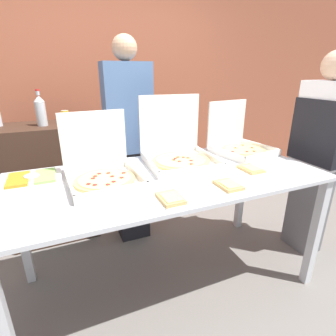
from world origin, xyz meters
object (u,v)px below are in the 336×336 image
(paper_plate_front_center, at_px, (251,170))
(paper_plate_front_left, at_px, (171,199))
(veggie_tray, at_px, (32,180))
(soda_bottle, at_px, (41,110))
(pizza_box_near_left, at_px, (178,151))
(pizza_box_near_right, at_px, (239,144))
(person_server_vest, at_px, (320,148))
(person_guest_cap, at_px, (129,142))
(soda_can_colored, at_px, (65,117))
(pizza_box_far_left, at_px, (102,170))
(paper_plate_front_right, at_px, (228,186))

(paper_plate_front_center, bearing_deg, paper_plate_front_left, -164.70)
(paper_plate_front_center, relative_size, veggie_tray, 0.73)
(veggie_tray, distance_m, soda_bottle, 0.89)
(pizza_box_near_left, relative_size, soda_bottle, 1.77)
(paper_plate_front_center, bearing_deg, pizza_box_near_right, 63.16)
(veggie_tray, bearing_deg, paper_plate_front_left, -38.50)
(pizza_box_near_left, distance_m, paper_plate_front_center, 0.55)
(veggie_tray, xyz_separation_m, person_server_vest, (2.16, -0.28, 0.04))
(paper_plate_front_center, distance_m, person_guest_cap, 1.08)
(paper_plate_front_left, relative_size, person_guest_cap, 0.11)
(pizza_box_near_right, height_order, paper_plate_front_center, pizza_box_near_right)
(soda_bottle, relative_size, person_server_vest, 0.18)
(person_guest_cap, distance_m, person_server_vest, 1.61)
(pizza_box_near_right, height_order, soda_can_colored, pizza_box_near_right)
(pizza_box_far_left, bearing_deg, soda_bottle, 105.84)
(veggie_tray, xyz_separation_m, person_guest_cap, (0.76, 0.51, 0.04))
(pizza_box_near_right, bearing_deg, soda_can_colored, 141.44)
(pizza_box_near_right, bearing_deg, soda_bottle, 144.11)
(soda_bottle, xyz_separation_m, soda_can_colored, (0.19, -0.02, -0.07))
(pizza_box_near_right, xyz_separation_m, soda_bottle, (-1.52, 0.78, 0.27))
(soda_can_colored, bearing_deg, veggie_tray, -108.23)
(paper_plate_front_left, xyz_separation_m, veggie_tray, (-0.70, 0.55, 0.01))
(paper_plate_front_left, relative_size, person_server_vest, 0.12)
(pizza_box_near_left, distance_m, veggie_tray, 1.01)
(soda_can_colored, distance_m, person_guest_cap, 0.61)
(pizza_box_near_right, relative_size, person_guest_cap, 0.27)
(paper_plate_front_right, xyz_separation_m, paper_plate_front_left, (-0.39, -0.02, 0.00))
(pizza_box_far_left, distance_m, veggie_tray, 0.44)
(pizza_box_far_left, xyz_separation_m, soda_bottle, (-0.33, 0.97, 0.27))
(pizza_box_near_right, relative_size, paper_plate_front_center, 2.01)
(soda_bottle, height_order, person_guest_cap, person_guest_cap)
(pizza_box_far_left, bearing_deg, paper_plate_front_left, -58.35)
(pizza_box_near_right, relative_size, paper_plate_front_left, 2.45)
(pizza_box_near_right, relative_size, paper_plate_front_right, 2.37)
(pizza_box_far_left, bearing_deg, person_server_vest, -7.82)
(pizza_box_near_left, distance_m, paper_plate_front_left, 0.65)
(veggie_tray, bearing_deg, pizza_box_near_right, 1.62)
(paper_plate_front_right, bearing_deg, soda_bottle, 126.67)
(paper_plate_front_left, distance_m, person_guest_cap, 1.07)
(person_server_vest, bearing_deg, paper_plate_front_left, 100.48)
(pizza_box_near_left, height_order, pizza_box_near_right, pizza_box_near_left)
(pizza_box_near_left, relative_size, paper_plate_front_right, 2.59)
(paper_plate_front_left, height_order, veggie_tray, veggie_tray)
(pizza_box_near_left, height_order, veggie_tray, pizza_box_near_left)
(person_server_vest, bearing_deg, soda_bottle, 62.10)
(pizza_box_far_left, bearing_deg, pizza_box_near_right, 5.68)
(pizza_box_near_right, bearing_deg, person_server_vest, -38.84)
(pizza_box_far_left, relative_size, paper_plate_front_left, 2.27)
(veggie_tray, height_order, person_server_vest, person_server_vest)
(pizza_box_near_left, bearing_deg, paper_plate_front_left, -114.19)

